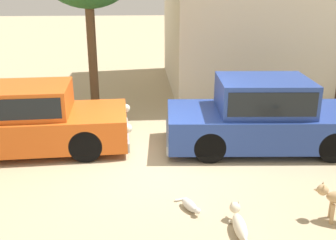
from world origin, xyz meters
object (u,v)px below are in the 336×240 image
object	(u,v)px
parked_sedan_second	(263,114)
parked_sedan_nearest	(26,119)
stray_cat	(190,206)
stray_dog_spotted	(239,223)

from	to	relation	value
parked_sedan_second	parked_sedan_nearest	bearing A→B (deg)	-178.85
parked_sedan_nearest	parked_sedan_second	size ratio (longest dim) A/B	1.01
parked_sedan_second	stray_cat	world-z (taller)	parked_sedan_second
parked_sedan_second	stray_cat	distance (m)	3.24
parked_sedan_nearest	stray_dog_spotted	size ratio (longest dim) A/B	4.47
stray_cat	parked_sedan_nearest	bearing A→B (deg)	-154.91
stray_dog_spotted	stray_cat	xyz separation A→B (m)	(-0.64, 0.63, -0.06)
stray_dog_spotted	stray_cat	bearing A→B (deg)	46.70
parked_sedan_nearest	parked_sedan_second	world-z (taller)	parked_sedan_second
parked_sedan_nearest	stray_cat	size ratio (longest dim) A/B	7.44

